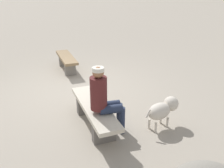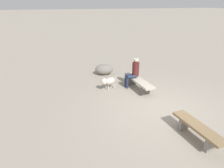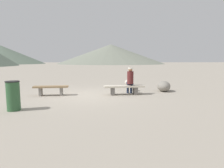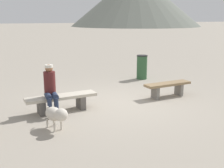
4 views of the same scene
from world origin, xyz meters
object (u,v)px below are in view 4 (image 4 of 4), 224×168
at_px(trash_bin, 142,67).
at_px(seated_person, 50,87).
at_px(bench_left, 168,87).
at_px(dog, 56,114).
at_px(bench_right, 62,100).

bearing_deg(trash_bin, seated_person, 33.59).
distance_m(seated_person, trash_bin, 4.94).
height_order(seated_person, trash_bin, seated_person).
xyz_separation_m(bench_left, seated_person, (3.60, 0.18, 0.38)).
bearing_deg(trash_bin, bench_left, 78.63).
bearing_deg(bench_left, dog, 14.97).
relative_size(dog, trash_bin, 0.80).
bearing_deg(bench_left, bench_right, -2.84).
distance_m(bench_right, dog, 1.27).
relative_size(bench_left, dog, 2.03).
xyz_separation_m(bench_right, dog, (0.40, 1.21, 0.06)).
relative_size(bench_right, seated_person, 1.48).
height_order(bench_right, trash_bin, trash_bin).
bearing_deg(seated_person, dog, 87.18).
height_order(bench_left, trash_bin, trash_bin).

